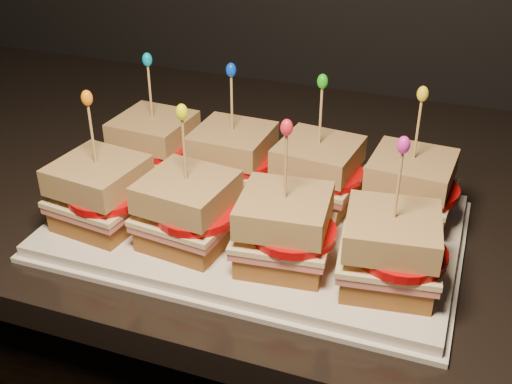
% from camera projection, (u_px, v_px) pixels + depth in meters
% --- Properties ---
extents(granite_slab, '(2.59, 0.69, 0.03)m').
position_uv_depth(granite_slab, '(156.00, 162.00, 0.94)').
color(granite_slab, black).
rests_on(granite_slab, cabinet).
extents(platter, '(0.45, 0.28, 0.02)m').
position_uv_depth(platter, '(256.00, 226.00, 0.74)').
color(platter, white).
rests_on(platter, granite_slab).
extents(platter_rim, '(0.46, 0.29, 0.01)m').
position_uv_depth(platter_rim, '(256.00, 231.00, 0.74)').
color(platter_rim, white).
rests_on(platter_rim, granite_slab).
extents(sandwich_0_bread_bot, '(0.09, 0.09, 0.02)m').
position_uv_depth(sandwich_0_bread_bot, '(156.00, 164.00, 0.83)').
color(sandwich_0_bread_bot, brown).
rests_on(sandwich_0_bread_bot, platter).
extents(sandwich_0_ham, '(0.10, 0.10, 0.01)m').
position_uv_depth(sandwich_0_ham, '(155.00, 153.00, 0.82)').
color(sandwich_0_ham, '#BD6164').
rests_on(sandwich_0_ham, sandwich_0_bread_bot).
extents(sandwich_0_cheese, '(0.10, 0.10, 0.01)m').
position_uv_depth(sandwich_0_cheese, '(155.00, 148.00, 0.82)').
color(sandwich_0_cheese, beige).
rests_on(sandwich_0_cheese, sandwich_0_ham).
extents(sandwich_0_tomato, '(0.09, 0.09, 0.01)m').
position_uv_depth(sandwich_0_tomato, '(161.00, 146.00, 0.81)').
color(sandwich_0_tomato, '#BA0809').
rests_on(sandwich_0_tomato, sandwich_0_cheese).
extents(sandwich_0_bread_top, '(0.09, 0.09, 0.03)m').
position_uv_depth(sandwich_0_bread_top, '(153.00, 129.00, 0.81)').
color(sandwich_0_bread_top, brown).
rests_on(sandwich_0_bread_top, sandwich_0_tomato).
extents(sandwich_0_pick, '(0.00, 0.00, 0.09)m').
position_uv_depth(sandwich_0_pick, '(150.00, 95.00, 0.78)').
color(sandwich_0_pick, tan).
rests_on(sandwich_0_pick, sandwich_0_bread_top).
extents(sandwich_0_frill, '(0.01, 0.01, 0.02)m').
position_uv_depth(sandwich_0_frill, '(147.00, 60.00, 0.76)').
color(sandwich_0_frill, '#048BB4').
rests_on(sandwich_0_frill, sandwich_0_pick).
extents(sandwich_1_bread_bot, '(0.09, 0.09, 0.02)m').
position_uv_depth(sandwich_1_bread_bot, '(233.00, 178.00, 0.80)').
color(sandwich_1_bread_bot, brown).
rests_on(sandwich_1_bread_bot, platter).
extents(sandwich_1_ham, '(0.10, 0.09, 0.01)m').
position_uv_depth(sandwich_1_ham, '(233.00, 166.00, 0.79)').
color(sandwich_1_ham, '#BD6164').
rests_on(sandwich_1_ham, sandwich_1_bread_bot).
extents(sandwich_1_cheese, '(0.10, 0.10, 0.01)m').
position_uv_depth(sandwich_1_cheese, '(233.00, 161.00, 0.79)').
color(sandwich_1_cheese, beige).
rests_on(sandwich_1_cheese, sandwich_1_ham).
extents(sandwich_1_tomato, '(0.09, 0.09, 0.01)m').
position_uv_depth(sandwich_1_tomato, '(240.00, 159.00, 0.78)').
color(sandwich_1_tomato, '#BA0809').
rests_on(sandwich_1_tomato, sandwich_1_cheese).
extents(sandwich_1_bread_top, '(0.09, 0.09, 0.03)m').
position_uv_depth(sandwich_1_bread_top, '(233.00, 141.00, 0.77)').
color(sandwich_1_bread_top, brown).
rests_on(sandwich_1_bread_top, sandwich_1_tomato).
extents(sandwich_1_pick, '(0.00, 0.00, 0.09)m').
position_uv_depth(sandwich_1_pick, '(232.00, 107.00, 0.75)').
color(sandwich_1_pick, tan).
rests_on(sandwich_1_pick, sandwich_1_bread_top).
extents(sandwich_1_frill, '(0.01, 0.01, 0.02)m').
position_uv_depth(sandwich_1_frill, '(231.00, 70.00, 0.73)').
color(sandwich_1_frill, '#0737D5').
rests_on(sandwich_1_frill, sandwich_1_pick).
extents(sandwich_2_bread_bot, '(0.10, 0.10, 0.02)m').
position_uv_depth(sandwich_2_bread_bot, '(316.00, 192.00, 0.77)').
color(sandwich_2_bread_bot, brown).
rests_on(sandwich_2_bread_bot, platter).
extents(sandwich_2_ham, '(0.10, 0.10, 0.01)m').
position_uv_depth(sandwich_2_ham, '(317.00, 181.00, 0.76)').
color(sandwich_2_ham, '#BD6164').
rests_on(sandwich_2_ham, sandwich_2_bread_bot).
extents(sandwich_2_cheese, '(0.11, 0.10, 0.01)m').
position_uv_depth(sandwich_2_cheese, '(317.00, 175.00, 0.76)').
color(sandwich_2_cheese, beige).
rests_on(sandwich_2_cheese, sandwich_2_ham).
extents(sandwich_2_tomato, '(0.09, 0.09, 0.01)m').
position_uv_depth(sandwich_2_tomato, '(326.00, 174.00, 0.74)').
color(sandwich_2_tomato, '#BA0809').
rests_on(sandwich_2_tomato, sandwich_2_cheese).
extents(sandwich_2_bread_top, '(0.10, 0.10, 0.03)m').
position_uv_depth(sandwich_2_bread_top, '(318.00, 155.00, 0.74)').
color(sandwich_2_bread_top, brown).
rests_on(sandwich_2_bread_top, sandwich_2_tomato).
extents(sandwich_2_pick, '(0.00, 0.00, 0.09)m').
position_uv_depth(sandwich_2_pick, '(320.00, 119.00, 0.72)').
color(sandwich_2_pick, tan).
rests_on(sandwich_2_pick, sandwich_2_bread_top).
extents(sandwich_2_frill, '(0.01, 0.01, 0.02)m').
position_uv_depth(sandwich_2_frill, '(322.00, 81.00, 0.70)').
color(sandwich_2_frill, '#1AAF15').
rests_on(sandwich_2_frill, sandwich_2_pick).
extents(sandwich_3_bread_bot, '(0.09, 0.09, 0.02)m').
position_uv_depth(sandwich_3_bread_bot, '(407.00, 208.00, 0.74)').
color(sandwich_3_bread_bot, brown).
rests_on(sandwich_3_bread_bot, platter).
extents(sandwich_3_ham, '(0.10, 0.10, 0.01)m').
position_uv_depth(sandwich_3_ham, '(408.00, 196.00, 0.73)').
color(sandwich_3_ham, '#BD6164').
rests_on(sandwich_3_ham, sandwich_3_bread_bot).
extents(sandwich_3_cheese, '(0.10, 0.10, 0.01)m').
position_uv_depth(sandwich_3_cheese, '(409.00, 191.00, 0.72)').
color(sandwich_3_cheese, beige).
rests_on(sandwich_3_cheese, sandwich_3_ham).
extents(sandwich_3_tomato, '(0.09, 0.09, 0.01)m').
position_uv_depth(sandwich_3_tomato, '(420.00, 190.00, 0.71)').
color(sandwich_3_tomato, '#BA0809').
rests_on(sandwich_3_tomato, sandwich_3_cheese).
extents(sandwich_3_bread_top, '(0.09, 0.09, 0.03)m').
position_uv_depth(sandwich_3_bread_top, '(412.00, 170.00, 0.71)').
color(sandwich_3_bread_top, brown).
rests_on(sandwich_3_bread_top, sandwich_3_tomato).
extents(sandwich_3_pick, '(0.00, 0.00, 0.09)m').
position_uv_depth(sandwich_3_pick, '(417.00, 133.00, 0.69)').
color(sandwich_3_pick, tan).
rests_on(sandwich_3_pick, sandwich_3_bread_top).
extents(sandwich_3_frill, '(0.01, 0.01, 0.02)m').
position_uv_depth(sandwich_3_frill, '(423.00, 94.00, 0.67)').
color(sandwich_3_frill, yellow).
rests_on(sandwich_3_frill, sandwich_3_pick).
extents(sandwich_4_bread_bot, '(0.10, 0.10, 0.02)m').
position_uv_depth(sandwich_4_bread_bot, '(103.00, 214.00, 0.73)').
color(sandwich_4_bread_bot, brown).
rests_on(sandwich_4_bread_bot, platter).
extents(sandwich_4_ham, '(0.11, 0.10, 0.01)m').
position_uv_depth(sandwich_4_ham, '(102.00, 202.00, 0.72)').
color(sandwich_4_ham, '#BD6164').
rests_on(sandwich_4_ham, sandwich_4_bread_bot).
extents(sandwich_4_cheese, '(0.11, 0.10, 0.01)m').
position_uv_depth(sandwich_4_cheese, '(101.00, 196.00, 0.71)').
color(sandwich_4_cheese, beige).
rests_on(sandwich_4_cheese, sandwich_4_ham).
extents(sandwich_4_tomato, '(0.09, 0.09, 0.01)m').
position_uv_depth(sandwich_4_tomato, '(106.00, 195.00, 0.70)').
color(sandwich_4_tomato, '#BA0809').
rests_on(sandwich_4_tomato, sandwich_4_cheese).
extents(sandwich_4_bread_top, '(0.10, 0.10, 0.03)m').
position_uv_depth(sandwich_4_bread_top, '(98.00, 175.00, 0.70)').
color(sandwich_4_bread_top, brown).
rests_on(sandwich_4_bread_top, sandwich_4_tomato).
extents(sandwich_4_pick, '(0.00, 0.00, 0.09)m').
position_uv_depth(sandwich_4_pick, '(92.00, 138.00, 0.68)').
color(sandwich_4_pick, tan).
rests_on(sandwich_4_pick, sandwich_4_bread_top).
extents(sandwich_4_frill, '(0.01, 0.01, 0.02)m').
position_uv_depth(sandwich_4_frill, '(87.00, 98.00, 0.66)').
color(sandwich_4_frill, orange).
rests_on(sandwich_4_frill, sandwich_4_pick).
extents(sandwich_5_bread_bot, '(0.10, 0.10, 0.02)m').
position_uv_depth(sandwich_5_bread_bot, '(189.00, 232.00, 0.69)').
color(sandwich_5_bread_bot, brown).
rests_on(sandwich_5_bread_bot, platter).
extents(sandwich_5_ham, '(0.10, 0.10, 0.01)m').
position_uv_depth(sandwich_5_ham, '(188.00, 219.00, 0.69)').
color(sandwich_5_ham, '#BD6164').
rests_on(sandwich_5_ham, sandwich_5_bread_bot).
extents(sandwich_5_cheese, '(0.11, 0.10, 0.01)m').
position_uv_depth(sandwich_5_cheese, '(188.00, 214.00, 0.68)').
color(sandwich_5_cheese, beige).
rests_on(sandwich_5_cheese, sandwich_5_ham).
extents(sandwich_5_tomato, '(0.09, 0.09, 0.01)m').
position_uv_depth(sandwich_5_tomato, '(196.00, 213.00, 0.67)').
color(sandwich_5_tomato, '#BA0809').
rests_on(sandwich_5_tomato, sandwich_5_cheese).
extents(sandwich_5_bread_top, '(0.10, 0.10, 0.03)m').
position_uv_depth(sandwich_5_bread_top, '(187.00, 192.00, 0.67)').
color(sandwich_5_bread_top, brown).
rests_on(sandwich_5_bread_top, sandwich_5_tomato).
extents(sandwich_5_pick, '(0.00, 0.00, 0.09)m').
position_uv_depth(sandwich_5_pick, '(184.00, 153.00, 0.65)').
color(sandwich_5_pick, tan).
rests_on(sandwich_5_pick, sandwich_5_bread_top).
extents(sandwich_5_frill, '(0.01, 0.01, 0.02)m').
position_uv_depth(sandwich_5_frill, '(182.00, 112.00, 0.62)').
color(sandwich_5_frill, '#ECF808').
rests_on(sandwich_5_frill, sandwich_5_pick).
extents(sandwich_6_bread_bot, '(0.09, 0.09, 0.02)m').
position_uv_depth(sandwich_6_bread_bot, '(283.00, 251.00, 0.66)').
color(sandwich_6_bread_bot, brown).
rests_on(sandwich_6_bread_bot, platter).
extents(sandwich_6_ham, '(0.10, 0.10, 0.01)m').
position_uv_depth(sandwich_6_ham, '(284.00, 238.00, 0.65)').
color(sandwich_6_ham, '#BD6164').
rests_on(sandwich_6_ham, sandwich_6_bread_bot).
extents(sandwich_6_cheese, '(0.11, 0.10, 0.01)m').
position_uv_depth(sandwich_6_cheese, '(284.00, 233.00, 0.65)').
color(sandwich_6_cheese, beige).
rests_on(sandwich_6_cheese, sandwich_6_ham).
extents(sandwich_6_tomato, '(0.09, 0.09, 0.01)m').
position_uv_depth(sandwich_6_tomato, '(294.00, 232.00, 0.64)').
color(sandwich_6_tomato, '#BA0809').
rests_on(sandwich_6_tomato, sandwich_6_cheese).
extents(sandwich_6_bread_top, '(0.10, 0.10, 0.03)m').
position_uv_depth(sandwich_6_bread_top, '(285.00, 210.00, 0.64)').
color(sandwich_6_bread_top, brown).
rests_on(sandwich_6_bread_top, sandwich_6_tomato).
extents(sandwich_6_pick, '(0.00, 0.00, 0.09)m').
position_uv_depth(sandwich_6_pick, '(286.00, 170.00, 0.61)').
color(sandwich_6_pick, tan).
rests_on(sandwich_6_pick, sandwich_6_bread_top).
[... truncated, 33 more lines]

